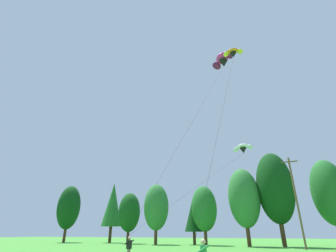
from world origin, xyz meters
TOP-DOWN VIEW (x-y plane):
  - treeline_tree_a at (-37.57, 52.12)m, footprint 5.14×5.14m
  - treeline_tree_b at (-26.94, 54.32)m, footprint 4.38×4.38m
  - treeline_tree_c at (-20.92, 51.70)m, footprint 4.43×4.43m
  - treeline_tree_d at (-14.01, 50.03)m, footprint 4.72×4.72m
  - treeline_tree_e at (-7.17, 51.86)m, footprint 3.42×3.42m
  - treeline_tree_f at (-4.68, 50.29)m, footprint 4.48×4.48m
  - treeline_tree_g at (2.56, 48.84)m, footprint 5.08×5.08m
  - treeline_tree_h at (7.58, 49.54)m, footprint 5.73×5.73m
  - treeline_tree_i at (15.69, 53.11)m, footprint 5.42×5.42m
  - utility_pole at (9.93, 43.57)m, footprint 2.20×0.26m
  - kite_flyer_near at (-3.52, 22.78)m, footprint 0.59×0.62m
  - parafoil_kite_high_white at (4.42, 36.30)m, footprint 9.60×14.12m
  - parafoil_kite_mid_orange at (5.39, 27.23)m, footprint 2.99×11.19m
  - parafoil_kite_far_magenta at (3.75, 31.15)m, footprint 9.23×9.84m

SIDE VIEW (x-z plane):
  - kite_flyer_near at x=-3.52m, z-range 0.15..1.84m
  - treeline_tree_e at x=-7.17m, z-range 1.04..9.32m
  - treeline_tree_c at x=-20.92m, z-range 1.02..10.75m
  - treeline_tree_f at x=-4.68m, z-range 1.04..10.97m
  - utility_pole at x=9.93m, z-range 0.27..12.23m
  - treeline_tree_d at x=-14.01m, z-range 1.14..11.95m
  - treeline_tree_g at x=2.56m, z-range 1.28..13.41m
  - treeline_tree_a at x=-37.57m, z-range 1.30..13.67m
  - treeline_tree_b at x=-26.94m, z-range 1.60..14.26m
  - treeline_tree_i at x=15.69m, z-range 1.42..14.84m
  - treeline_tree_h at x=7.58m, z-range 1.53..16.07m
  - parafoil_kite_high_white at x=4.42m, z-range 6.39..17.29m
  - parafoil_kite_mid_orange at x=5.39m, z-range 10.41..29.05m
  - parafoil_kite_far_magenta at x=3.75m, z-range 11.38..32.83m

